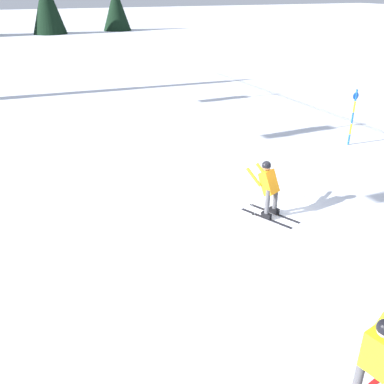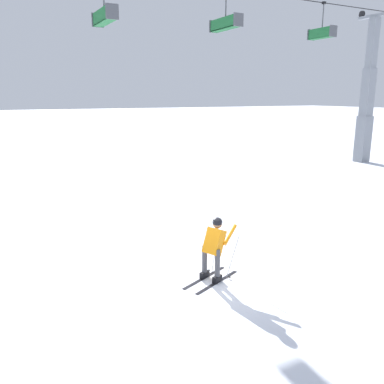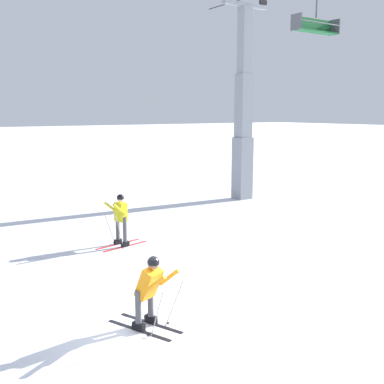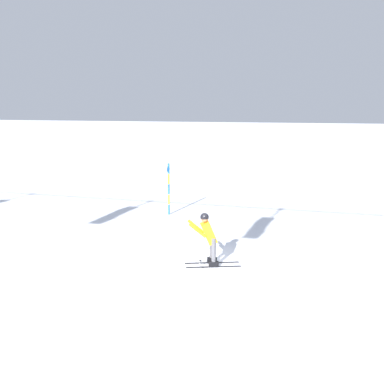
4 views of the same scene
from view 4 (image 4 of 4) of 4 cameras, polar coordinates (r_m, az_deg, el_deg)
ground_plane at (r=14.97m, az=2.10°, el=-8.50°), size 260.00×260.00×0.00m
skier_carving_main at (r=14.97m, az=1.82°, el=-4.84°), size 1.70×1.15×1.71m
trail_marker_pole at (r=21.92m, az=-2.62°, el=0.54°), size 0.07×0.28×2.23m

